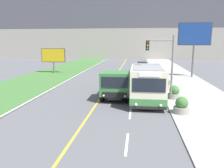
{
  "coord_description": "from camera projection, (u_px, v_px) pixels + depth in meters",
  "views": [
    {
      "loc": [
        3.2,
        -2.0,
        4.82
      ],
      "look_at": [
        1.1,
        15.6,
        1.4
      ],
      "focal_mm": 35.0,
      "sensor_mm": 36.0,
      "label": 1
    }
  ],
  "objects": [
    {
      "name": "dump_truck",
      "position": [
        117.0,
        84.0,
        18.93
      ],
      "size": [
        2.51,
        6.81,
        2.42
      ],
      "color": "black",
      "rests_on": "ground_plane"
    },
    {
      "name": "planter_round_far",
      "position": [
        162.0,
        78.0,
        26.36
      ],
      "size": [
        1.02,
        1.02,
        1.11
      ],
      "color": "gray",
      "rests_on": "sidewalk_right"
    },
    {
      "name": "traffic_light_mast",
      "position": [
        164.0,
        59.0,
        17.81
      ],
      "size": [
        2.28,
        0.32,
        5.34
      ],
      "color": "slate",
      "rests_on": "ground_plane"
    },
    {
      "name": "car_distant",
      "position": [
        142.0,
        66.0,
        37.89
      ],
      "size": [
        1.8,
        4.3,
        1.45
      ],
      "color": "black",
      "rests_on": "ground_plane"
    },
    {
      "name": "billboard_small",
      "position": [
        53.0,
        56.0,
        34.09
      ],
      "size": [
        3.81,
        0.24,
        3.85
      ],
      "color": "#59595B",
      "rests_on": "ground_plane"
    },
    {
      "name": "city_bus",
      "position": [
        147.0,
        84.0,
        17.44
      ],
      "size": [
        2.71,
        5.61,
        2.94
      ],
      "color": "beige",
      "rests_on": "ground_plane"
    },
    {
      "name": "planter_round_third",
      "position": [
        166.0,
        84.0,
        22.49
      ],
      "size": [
        1.01,
        1.01,
        1.1
      ],
      "color": "gray",
      "rests_on": "sidewalk_right"
    },
    {
      "name": "apartment_block_background",
      "position": [
        128.0,
        16.0,
        63.21
      ],
      "size": [
        80.0,
        8.04,
        24.68
      ],
      "color": "gray",
      "rests_on": "ground_plane"
    },
    {
      "name": "planter_round_second",
      "position": [
        174.0,
        93.0,
        18.59
      ],
      "size": [
        1.06,
        1.06,
        1.12
      ],
      "color": "gray",
      "rests_on": "sidewalk_right"
    },
    {
      "name": "billboard_large",
      "position": [
        195.0,
        36.0,
        29.08
      ],
      "size": [
        4.32,
        0.24,
        7.38
      ],
      "color": "#59595B",
      "rests_on": "ground_plane"
    },
    {
      "name": "planter_round_near",
      "position": [
        182.0,
        106.0,
        14.73
      ],
      "size": [
        1.06,
        1.06,
        1.13
      ],
      "color": "gray",
      "rests_on": "sidewalk_right"
    }
  ]
}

